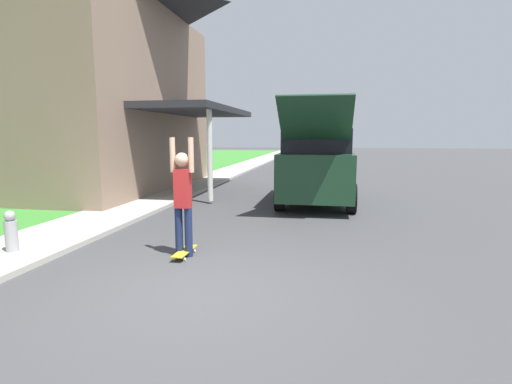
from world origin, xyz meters
TOP-DOWN VIEW (x-y plane):
  - ground_plane at (0.00, 0.00)m, footprint 120.00×120.00m
  - lawn at (-8.00, 6.00)m, footprint 10.00×80.00m
  - sidewalk at (-3.60, 6.00)m, footprint 1.80×80.00m
  - house at (-8.25, 8.80)m, footprint 11.45×9.68m
  - suv_parked at (1.39, 7.27)m, footprint 2.13×5.47m
  - car_down_street at (0.77, 16.93)m, footprint 1.86×4.24m
  - skateboarder at (-0.65, 1.45)m, footprint 0.41×0.23m
  - skateboard at (-0.64, 1.44)m, footprint 0.21×0.78m
  - fire_hydrant at (-3.49, 0.88)m, footprint 0.20×0.20m

SIDE VIEW (x-z plane):
  - ground_plane at x=0.00m, z-range 0.00..0.00m
  - lawn at x=-8.00m, z-range 0.00..0.08m
  - sidewalk at x=-3.60m, z-range 0.00..0.10m
  - skateboard at x=-0.64m, z-range 0.03..0.13m
  - fire_hydrant at x=-3.49m, z-range 0.09..0.78m
  - car_down_street at x=0.77m, z-range -0.02..1.38m
  - skateboarder at x=-0.65m, z-range 0.04..2.04m
  - suv_parked at x=1.39m, z-range -0.27..2.65m
  - house at x=-8.25m, z-range 0.24..9.21m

